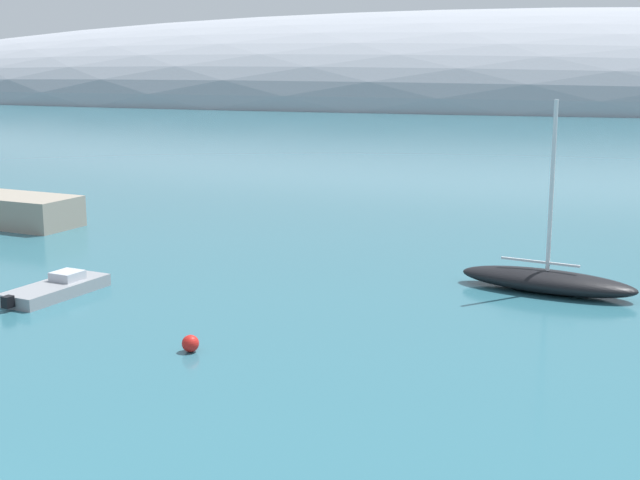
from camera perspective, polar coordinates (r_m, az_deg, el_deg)
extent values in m
ellipsoid|color=#999EA8|center=(213.24, 13.04, 8.53)|extent=(399.98, 85.70, 43.47)
ellipsoid|color=black|center=(41.69, 14.45, -2.60)|extent=(8.42, 4.19, 1.03)
cylinder|color=silver|center=(40.87, 14.76, 3.36)|extent=(0.19, 0.19, 7.73)
cube|color=silver|center=(41.59, 14.03, -1.39)|extent=(3.56, 0.96, 0.10)
cube|color=gray|center=(41.59, -16.71, -3.09)|extent=(2.88, 5.45, 0.56)
cube|color=black|center=(39.63, -19.54, -3.79)|extent=(0.43, 0.50, 0.50)
cube|color=#B2B7C1|center=(42.02, -16.02, -2.23)|extent=(1.38, 1.44, 0.40)
sphere|color=red|center=(32.70, -8.38, -6.64)|extent=(0.64, 0.64, 0.64)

